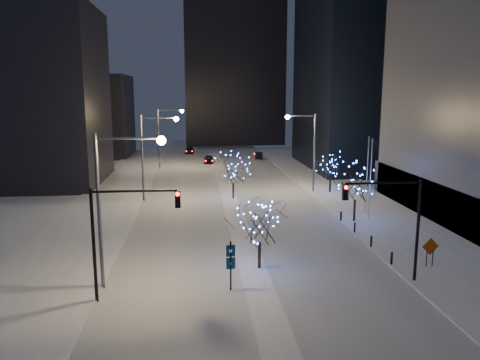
{
  "coord_description": "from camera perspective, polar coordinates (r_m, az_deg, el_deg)",
  "views": [
    {
      "loc": [
        -3.93,
        -27.2,
        12.41
      ],
      "look_at": [
        -0.07,
        12.62,
        5.0
      ],
      "focal_mm": 35.0,
      "sensor_mm": 36.0,
      "label": 1
    }
  ],
  "objects": [
    {
      "name": "holiday_tree_median_far",
      "position": [
        55.02,
        -0.84,
        1.28
      ],
      "size": [
        5.49,
        5.49,
        5.37
      ],
      "color": "black",
      "rests_on": "median"
    },
    {
      "name": "horizon_block",
      "position": [
        119.92,
        -0.79,
        14.6
      ],
      "size": [
        24.0,
        14.0,
        42.0
      ],
      "primitive_type": "cube",
      "color": "black",
      "rests_on": "ground"
    },
    {
      "name": "street_lamp_w_mid",
      "position": [
        54.75,
        -10.78,
        4.11
      ],
      "size": [
        4.4,
        0.56,
        10.0
      ],
      "color": "#595E66",
      "rests_on": "ground"
    },
    {
      "name": "holiday_tree_plaza_far",
      "position": [
        59.75,
        10.99,
        1.53
      ],
      "size": [
        4.58,
        4.58,
        4.88
      ],
      "color": "black",
      "rests_on": "east_sidewalk"
    },
    {
      "name": "car_mid",
      "position": [
        90.61,
        2.28,
        3.02
      ],
      "size": [
        1.74,
        4.04,
        1.29
      ],
      "primitive_type": "imported",
      "rotation": [
        0.0,
        0.0,
        3.04
      ],
      "color": "black",
      "rests_on": "ground"
    },
    {
      "name": "holiday_tree_plaza_near",
      "position": [
        46.35,
        13.92,
        -0.48
      ],
      "size": [
        4.6,
        4.6,
        5.56
      ],
      "color": "black",
      "rests_on": "east_sidewalk"
    },
    {
      "name": "flagpoles",
      "position": [
        48.3,
        15.53,
        1.04
      ],
      "size": [
        1.35,
        2.6,
        8.0
      ],
      "color": "silver",
      "rests_on": "east_sidewalk"
    },
    {
      "name": "east_sidewalk",
      "position": [
        52.33,
        15.88,
        -3.55
      ],
      "size": [
        10.0,
        90.0,
        0.15
      ],
      "primitive_type": "cube",
      "color": "silver",
      "rests_on": "ground"
    },
    {
      "name": "street_lamp_w_near",
      "position": [
        30.21,
        -14.97,
        -1.15
      ],
      "size": [
        4.4,
        0.56,
        10.0
      ],
      "color": "#595E66",
      "rests_on": "ground"
    },
    {
      "name": "traffic_signal_west",
      "position": [
        28.61,
        -14.46,
        -5.35
      ],
      "size": [
        5.26,
        0.43,
        7.0
      ],
      "color": "black",
      "rests_on": "ground"
    },
    {
      "name": "holiday_tree_median_near",
      "position": [
        32.97,
        2.41,
        -5.25
      ],
      "size": [
        4.43,
        4.43,
        5.03
      ],
      "color": "black",
      "rests_on": "median"
    },
    {
      "name": "car_near",
      "position": [
        84.96,
        -3.84,
        2.55
      ],
      "size": [
        1.82,
        4.17,
        1.4
      ],
      "primitive_type": "imported",
      "rotation": [
        0.0,
        0.0,
        -0.04
      ],
      "color": "black",
      "rests_on": "ground"
    },
    {
      "name": "road",
      "position": [
        63.55,
        -1.88,
        -0.77
      ],
      "size": [
        20.0,
        130.0,
        0.02
      ],
      "primitive_type": "cube",
      "color": "silver",
      "rests_on": "ground"
    },
    {
      "name": "street_lamp_east",
      "position": [
        59.19,
        8.22,
        4.61
      ],
      "size": [
        3.9,
        0.56,
        10.0
      ],
      "color": "#595E66",
      "rests_on": "ground"
    },
    {
      "name": "west_sidewalk",
      "position": [
        49.81,
        -17.06,
        -4.32
      ],
      "size": [
        8.0,
        90.0,
        0.15
      ],
      "primitive_type": "cube",
      "color": "silver",
      "rests_on": "ground"
    },
    {
      "name": "filler_west_near",
      "position": [
        71.38,
        -25.59,
        9.15
      ],
      "size": [
        22.0,
        18.0,
        24.0
      ],
      "primitive_type": "cube",
      "color": "black",
      "rests_on": "ground"
    },
    {
      "name": "construction_sign",
      "position": [
        36.49,
        22.18,
        -7.82
      ],
      "size": [
        1.3,
        0.12,
        2.14
      ],
      "rotation": [
        0.0,
        0.0,
        0.05
      ],
      "color": "black",
      "rests_on": "east_sidewalk"
    },
    {
      "name": "bollards",
      "position": [
        41.51,
        14.71,
        -6.39
      ],
      "size": [
        0.16,
        12.16,
        0.9
      ],
      "color": "black",
      "rests_on": "east_sidewalk"
    },
    {
      "name": "filler_west_far",
      "position": [
        99.77,
        -18.47,
        7.42
      ],
      "size": [
        18.0,
        16.0,
        16.0
      ],
      "primitive_type": "cube",
      "color": "black",
      "rests_on": "ground"
    },
    {
      "name": "street_lamp_w_far",
      "position": [
        79.58,
        -9.18,
        6.1
      ],
      "size": [
        4.4,
        0.56,
        10.0
      ],
      "color": "#595E66",
      "rests_on": "ground"
    },
    {
      "name": "traffic_signal_east",
      "position": [
        31.92,
        18.47,
        -3.92
      ],
      "size": [
        5.26,
        0.43,
        7.0
      ],
      "color": "black",
      "rests_on": "ground"
    },
    {
      "name": "wayfinding_sign",
      "position": [
        30.02,
        -1.15,
        -9.79
      ],
      "size": [
        0.58,
        0.14,
        3.26
      ],
      "rotation": [
        0.0,
        0.0,
        0.12
      ],
      "color": "black",
      "rests_on": "ground"
    },
    {
      "name": "car_far",
      "position": [
        99.13,
        -6.18,
        3.62
      ],
      "size": [
        2.02,
        4.62,
        1.32
      ],
      "primitive_type": "imported",
      "rotation": [
        0.0,
        0.0,
        -0.04
      ],
      "color": "black",
      "rests_on": "ground"
    },
    {
      "name": "ground",
      "position": [
        30.15,
        2.52,
        -13.82
      ],
      "size": [
        160.0,
        160.0,
        0.0
      ],
      "primitive_type": "plane",
      "color": "silver",
      "rests_on": "ground"
    },
    {
      "name": "median",
      "position": [
        58.65,
        -1.57,
        -1.65
      ],
      "size": [
        2.0,
        80.0,
        0.15
      ],
      "primitive_type": "cube",
      "color": "silver",
      "rests_on": "ground"
    }
  ]
}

